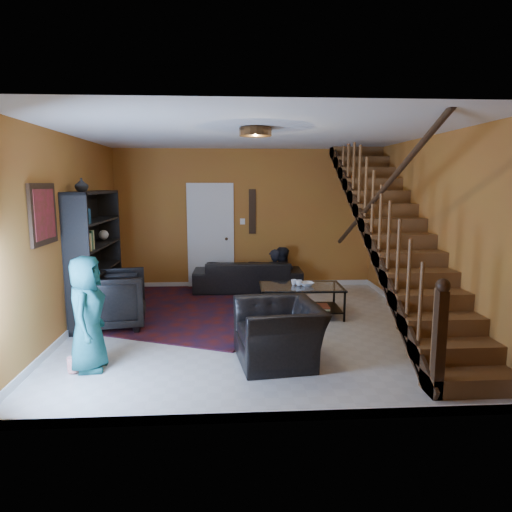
{
  "coord_description": "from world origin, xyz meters",
  "views": [
    {
      "loc": [
        -0.35,
        -6.54,
        2.12
      ],
      "look_at": [
        0.08,
        0.4,
        1.01
      ],
      "focal_mm": 32.0,
      "sensor_mm": 36.0,
      "label": 1
    }
  ],
  "objects_px": {
    "sofa": "(248,276)",
    "armchair_right": "(279,332)",
    "coffee_table": "(301,298)",
    "bookshelf": "(96,258)",
    "armchair_left": "(113,299)"
  },
  "relations": [
    {
      "from": "bookshelf",
      "to": "sofa",
      "type": "distance_m",
      "value": 3.04
    },
    {
      "from": "sofa",
      "to": "armchair_right",
      "type": "distance_m",
      "value": 3.63
    },
    {
      "from": "bookshelf",
      "to": "armchair_right",
      "type": "bearing_deg",
      "value": -36.0
    },
    {
      "from": "bookshelf",
      "to": "sofa",
      "type": "relative_size",
      "value": 0.94
    },
    {
      "from": "bookshelf",
      "to": "sofa",
      "type": "bearing_deg",
      "value": 34.87
    },
    {
      "from": "sofa",
      "to": "armchair_left",
      "type": "distance_m",
      "value": 3.02
    },
    {
      "from": "coffee_table",
      "to": "armchair_right",
      "type": "bearing_deg",
      "value": -106.95
    },
    {
      "from": "coffee_table",
      "to": "armchair_left",
      "type": "bearing_deg",
      "value": -171.9
    },
    {
      "from": "bookshelf",
      "to": "coffee_table",
      "type": "xyz_separation_m",
      "value": [
        3.21,
        -0.08,
        -0.67
      ]
    },
    {
      "from": "armchair_right",
      "to": "coffee_table",
      "type": "bearing_deg",
      "value": 155.85
    },
    {
      "from": "armchair_left",
      "to": "coffee_table",
      "type": "relative_size",
      "value": 0.7
    },
    {
      "from": "sofa",
      "to": "bookshelf",
      "type": "bearing_deg",
      "value": 36.36
    },
    {
      "from": "sofa",
      "to": "armchair_right",
      "type": "relative_size",
      "value": 1.96
    },
    {
      "from": "bookshelf",
      "to": "coffee_table",
      "type": "relative_size",
      "value": 1.51
    },
    {
      "from": "sofa",
      "to": "coffee_table",
      "type": "relative_size",
      "value": 1.6
    }
  ]
}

